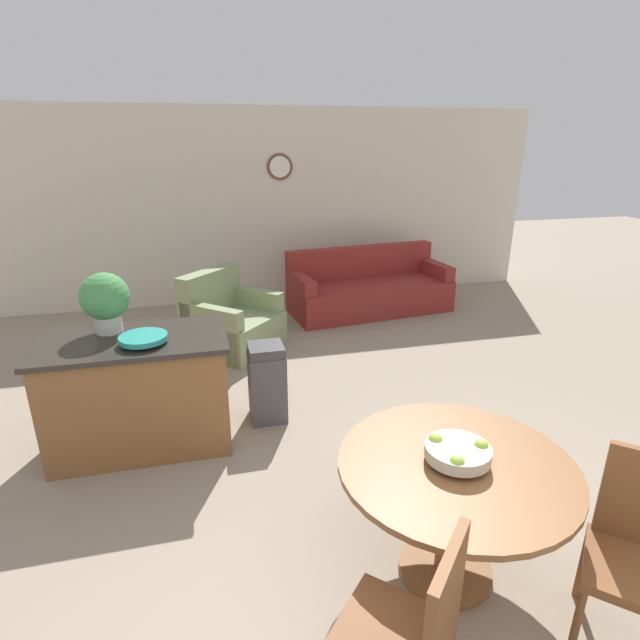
# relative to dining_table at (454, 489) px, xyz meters

# --- Properties ---
(wall_back) EXTENTS (8.00, 0.09, 2.70)m
(wall_back) POSITION_rel_dining_table_xyz_m (-0.13, 5.33, 0.79)
(wall_back) COLOR beige
(wall_back) RESTS_ON ground_plane
(dining_table) EXTENTS (1.21, 1.21, 0.72)m
(dining_table) POSITION_rel_dining_table_xyz_m (0.00, 0.00, 0.00)
(dining_table) COLOR brown
(dining_table) RESTS_ON ground_plane
(dining_chair_near_left) EXTENTS (0.59, 0.59, 0.95)m
(dining_chair_near_left) POSITION_rel_dining_table_xyz_m (-0.52, -0.66, -0.04)
(dining_chair_near_left) COLOR brown
(dining_chair_near_left) RESTS_ON ground_plane
(dining_chair_near_right) EXTENTS (0.59, 0.59, 0.95)m
(dining_chair_near_right) POSITION_rel_dining_table_xyz_m (0.66, -0.52, -0.04)
(dining_chair_near_right) COLOR brown
(dining_chair_near_right) RESTS_ON ground_plane
(fruit_bowl) EXTENTS (0.33, 0.33, 0.12)m
(fruit_bowl) POSITION_rel_dining_table_xyz_m (-0.00, -0.00, 0.22)
(fruit_bowl) COLOR #B7B29E
(fruit_bowl) RESTS_ON dining_table
(kitchen_island) EXTENTS (1.35, 0.76, 0.89)m
(kitchen_island) POSITION_rel_dining_table_xyz_m (-1.71, 1.73, -0.11)
(kitchen_island) COLOR brown
(kitchen_island) RESTS_ON ground_plane
(teal_bowl) EXTENTS (0.34, 0.34, 0.06)m
(teal_bowl) POSITION_rel_dining_table_xyz_m (-1.62, 1.60, 0.37)
(teal_bowl) COLOR teal
(teal_bowl) RESTS_ON kitchen_island
(potted_plant) EXTENTS (0.36, 0.36, 0.46)m
(potted_plant) POSITION_rel_dining_table_xyz_m (-1.89, 1.90, 0.59)
(potted_plant) COLOR beige
(potted_plant) RESTS_ON kitchen_island
(trash_bin) EXTENTS (0.30, 0.29, 0.68)m
(trash_bin) POSITION_rel_dining_table_xyz_m (-0.71, 1.86, -0.22)
(trash_bin) COLOR #47474C
(trash_bin) RESTS_ON ground_plane
(couch) EXTENTS (2.27, 1.12, 0.85)m
(couch) POSITION_rel_dining_table_xyz_m (1.07, 4.39, -0.27)
(couch) COLOR maroon
(couch) RESTS_ON ground_plane
(armchair) EXTENTS (1.21, 1.22, 0.88)m
(armchair) POSITION_rel_dining_table_xyz_m (-0.89, 3.49, -0.26)
(armchair) COLOR gray
(armchair) RESTS_ON ground_plane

